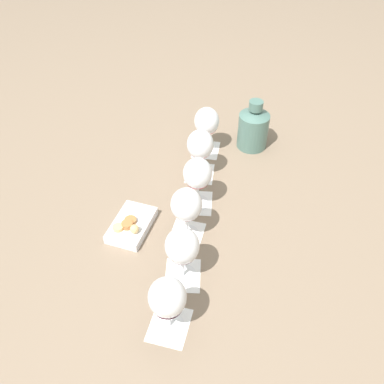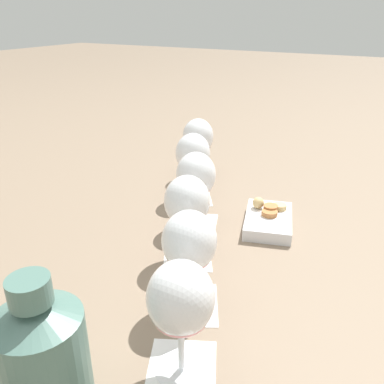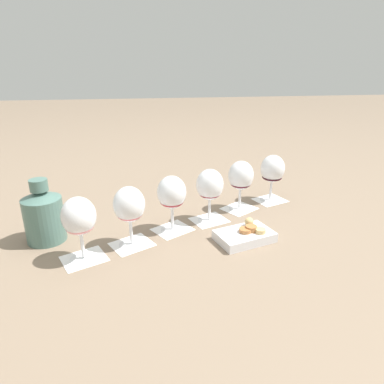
# 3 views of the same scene
# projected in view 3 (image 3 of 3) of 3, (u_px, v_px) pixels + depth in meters

# --- Properties ---
(ground_plane) EXTENTS (8.00, 8.00, 0.00)m
(ground_plane) POSITION_uv_depth(u_px,v_px,m) (192.00, 225.00, 1.07)
(ground_plane) COLOR #7F6B56
(tasting_card_0) EXTENTS (0.14, 0.13, 0.00)m
(tasting_card_0) POSITION_uv_depth(u_px,v_px,m) (84.00, 258.00, 0.88)
(tasting_card_0) COLOR white
(tasting_card_0) RESTS_ON ground_plane
(tasting_card_1) EXTENTS (0.14, 0.13, 0.00)m
(tasting_card_1) POSITION_uv_depth(u_px,v_px,m) (132.00, 244.00, 0.95)
(tasting_card_1) COLOR white
(tasting_card_1) RESTS_ON ground_plane
(tasting_card_2) EXTENTS (0.14, 0.13, 0.00)m
(tasting_card_2) POSITION_uv_depth(u_px,v_px,m) (173.00, 229.00, 1.04)
(tasting_card_2) COLOR white
(tasting_card_2) RESTS_ON ground_plane
(tasting_card_3) EXTENTS (0.13, 0.12, 0.00)m
(tasting_card_3) POSITION_uv_depth(u_px,v_px,m) (209.00, 220.00, 1.10)
(tasting_card_3) COLOR white
(tasting_card_3) RESTS_ON ground_plane
(tasting_card_4) EXTENTS (0.14, 0.13, 0.00)m
(tasting_card_4) POSITION_uv_depth(u_px,v_px,m) (239.00, 208.00, 1.18)
(tasting_card_4) COLOR white
(tasting_card_4) RESTS_ON ground_plane
(tasting_card_5) EXTENTS (0.13, 0.12, 0.00)m
(tasting_card_5) POSITION_uv_depth(u_px,v_px,m) (270.00, 200.00, 1.26)
(tasting_card_5) COLOR white
(tasting_card_5) RESTS_ON ground_plane
(wine_glass_0) EXTENTS (0.09, 0.09, 0.17)m
(wine_glass_0) POSITION_uv_depth(u_px,v_px,m) (79.00, 219.00, 0.84)
(wine_glass_0) COLOR white
(wine_glass_0) RESTS_ON tasting_card_0
(wine_glass_1) EXTENTS (0.09, 0.09, 0.17)m
(wine_glass_1) POSITION_uv_depth(u_px,v_px,m) (129.00, 207.00, 0.91)
(wine_glass_1) COLOR white
(wine_glass_1) RESTS_ON tasting_card_1
(wine_glass_2) EXTENTS (0.09, 0.09, 0.17)m
(wine_glass_2) POSITION_uv_depth(u_px,v_px,m) (172.00, 195.00, 1.00)
(wine_glass_2) COLOR white
(wine_glass_2) RESTS_ON tasting_card_2
(wine_glass_3) EXTENTS (0.09, 0.09, 0.17)m
(wine_glass_3) POSITION_uv_depth(u_px,v_px,m) (210.00, 187.00, 1.06)
(wine_glass_3) COLOR white
(wine_glass_3) RESTS_ON tasting_card_3
(wine_glass_4) EXTENTS (0.09, 0.09, 0.17)m
(wine_glass_4) POSITION_uv_depth(u_px,v_px,m) (241.00, 178.00, 1.14)
(wine_glass_4) COLOR white
(wine_glass_4) RESTS_ON tasting_card_4
(wine_glass_5) EXTENTS (0.09, 0.09, 0.17)m
(wine_glass_5) POSITION_uv_depth(u_px,v_px,m) (272.00, 171.00, 1.22)
(wine_glass_5) COLOR white
(wine_glass_5) RESTS_ON tasting_card_5
(ceramic_vase) EXTENTS (0.11, 0.11, 0.18)m
(ceramic_vase) POSITION_uv_depth(u_px,v_px,m) (44.00, 215.00, 0.95)
(ceramic_vase) COLOR #4C7066
(ceramic_vase) RESTS_ON ground_plane
(snack_dish) EXTENTS (0.18, 0.14, 0.05)m
(snack_dish) POSITION_uv_depth(u_px,v_px,m) (245.00, 235.00, 0.97)
(snack_dish) COLOR silver
(snack_dish) RESTS_ON ground_plane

